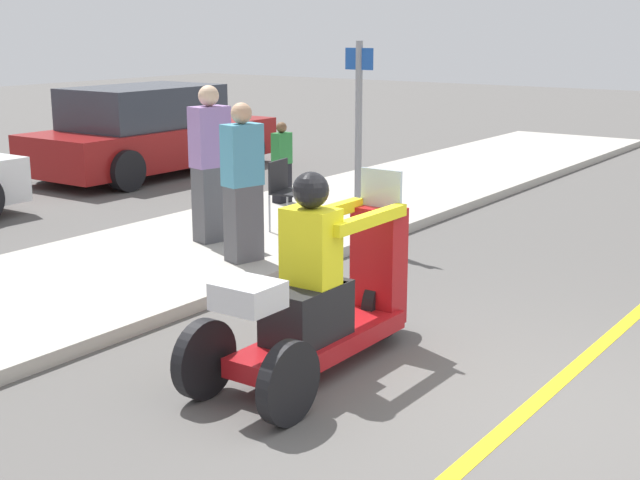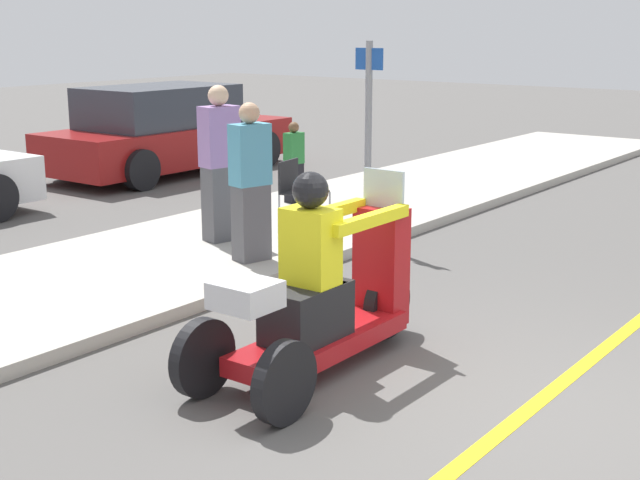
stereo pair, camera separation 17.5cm
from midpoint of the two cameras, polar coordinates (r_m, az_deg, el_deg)
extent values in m
plane|color=#565451|center=(6.12, 13.62, -10.85)|extent=(60.00, 60.00, 0.00)
cube|color=gold|center=(5.98, 12.96, -11.40)|extent=(24.00, 0.12, 0.01)
cube|color=#B2ADA3|center=(8.82, -14.89, -2.87)|extent=(28.00, 2.80, 0.12)
cylinder|color=black|center=(7.29, 5.01, -4.12)|extent=(0.56, 0.10, 0.56)
cylinder|color=black|center=(5.74, -1.39, -9.12)|extent=(0.56, 0.10, 0.56)
cylinder|color=black|center=(6.18, -6.70, -7.50)|extent=(0.56, 0.10, 0.56)
cube|color=#AD1419|center=(6.60, 0.77, -6.53)|extent=(1.62, 0.51, 0.14)
cube|color=black|center=(6.38, -0.09, -4.65)|extent=(0.65, 0.40, 0.40)
cube|color=#AD1419|center=(7.11, 4.64, -1.66)|extent=(0.24, 0.40, 0.94)
cube|color=silver|center=(6.99, 4.82, 3.30)|extent=(0.03, 0.36, 0.30)
cube|color=silver|center=(5.82, -3.93, -3.52)|extent=(0.36, 0.40, 0.18)
cube|color=yellow|center=(6.29, 0.19, -0.42)|extent=(0.26, 0.38, 0.55)
sphere|color=black|center=(6.20, 0.19, 3.21)|extent=(0.26, 0.26, 0.26)
cube|color=#726656|center=(6.45, 1.73, -4.45)|extent=(0.14, 0.14, 0.40)
cube|color=#726656|center=(6.59, 0.02, -4.06)|extent=(0.14, 0.14, 0.40)
cube|color=yellow|center=(6.52, 4.03, 1.29)|extent=(0.92, 0.09, 0.09)
cube|color=yellow|center=(6.74, 1.17, 1.73)|extent=(0.92, 0.09, 0.09)
cube|color=#515156|center=(9.16, -3.87, 1.11)|extent=(0.39, 0.31, 0.79)
cube|color=#4C99B7|center=(9.03, -3.95, 5.48)|extent=(0.43, 0.32, 0.62)
sphere|color=tan|center=(8.98, -3.99, 8.11)|extent=(0.21, 0.21, 0.21)
cube|color=#515156|center=(10.04, -5.85, 2.34)|extent=(0.42, 0.32, 0.84)
cube|color=#9972B2|center=(9.92, -5.96, 6.61)|extent=(0.46, 0.33, 0.67)
sphere|color=beige|center=(9.87, -6.02, 9.18)|extent=(0.23, 0.23, 0.23)
cube|color=black|center=(12.18, -1.26, 3.67)|extent=(0.25, 0.18, 0.53)
cube|color=#267233|center=(12.11, -1.27, 5.90)|extent=(0.28, 0.18, 0.42)
sphere|color=brown|center=(12.07, -1.28, 7.23)|extent=(0.14, 0.14, 0.14)
cylinder|color=#A5A8AD|center=(10.23, 0.00, 1.48)|extent=(0.02, 0.02, 0.44)
cylinder|color=#A5A8AD|center=(10.61, 1.10, 1.92)|extent=(0.02, 0.02, 0.44)
cylinder|color=#A5A8AD|center=(10.44, -2.14, 1.72)|extent=(0.02, 0.02, 0.44)
cylinder|color=#A5A8AD|center=(10.81, -0.98, 2.14)|extent=(0.02, 0.02, 0.44)
cube|color=#232326|center=(10.48, -0.51, 3.05)|extent=(0.50, 0.50, 0.02)
cube|color=#232326|center=(10.55, -1.56, 4.12)|extent=(0.44, 0.09, 0.38)
cube|color=maroon|center=(15.56, -9.25, 6.10)|extent=(4.52, 1.75, 0.64)
cube|color=#2D333D|center=(15.33, -9.95, 8.44)|extent=(2.49, 1.57, 0.67)
cylinder|color=black|center=(16.05, -3.25, 5.84)|extent=(0.64, 0.22, 0.64)
cylinder|color=black|center=(17.22, -7.73, 6.27)|extent=(0.64, 0.22, 0.64)
cylinder|color=black|center=(13.96, -11.06, 4.43)|extent=(0.64, 0.22, 0.64)
cylinder|color=black|center=(15.29, -15.48, 4.98)|extent=(0.64, 0.22, 0.64)
cylinder|color=gray|center=(10.21, 3.60, 6.44)|extent=(0.08, 0.08, 2.20)
cube|color=#1E51AD|center=(10.14, 3.68, 11.49)|extent=(0.02, 0.36, 0.24)
camera|label=1|loc=(0.09, -89.21, 0.19)|focal=50.00mm
camera|label=2|loc=(0.09, 90.79, -0.19)|focal=50.00mm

